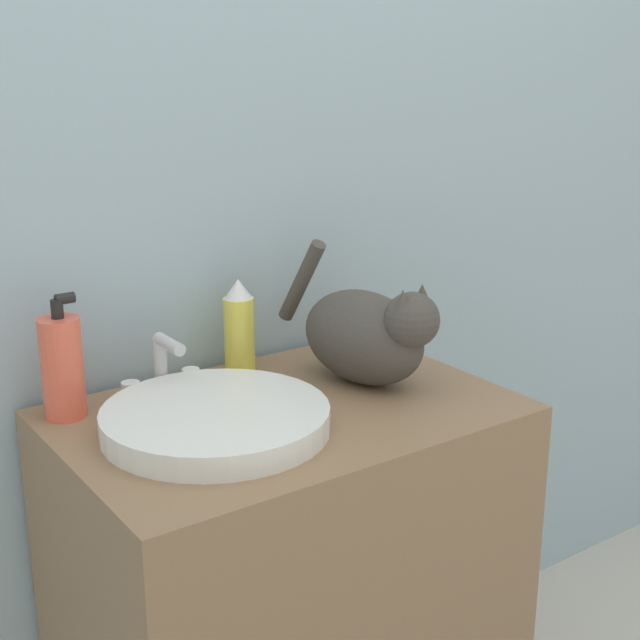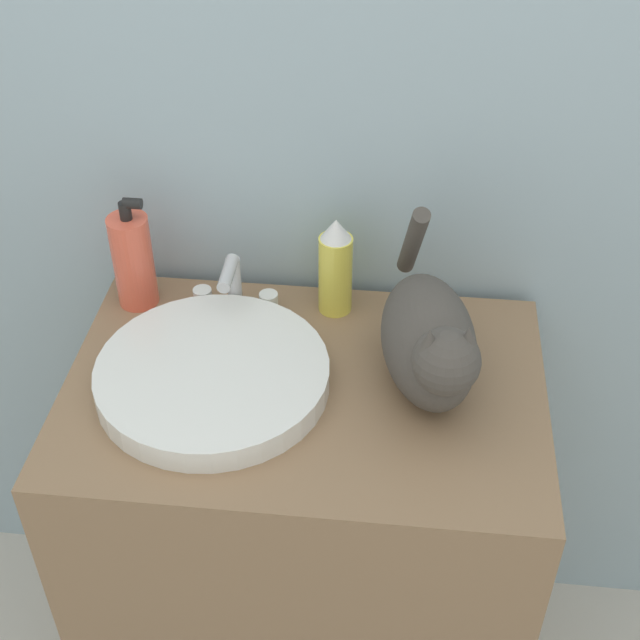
% 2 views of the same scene
% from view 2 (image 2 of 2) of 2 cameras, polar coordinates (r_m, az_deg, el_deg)
% --- Properties ---
extents(wall_back, '(6.00, 0.05, 2.50)m').
position_cam_2_polar(wall_back, '(1.40, 0.33, 17.04)').
color(wall_back, '#9EB7C6').
rests_on(wall_back, ground_plane).
extents(vanity_cabinet, '(0.75, 0.52, 0.83)m').
position_cam_2_polar(vanity_cabinet, '(1.69, -0.85, -14.46)').
color(vanity_cabinet, '#8C6B4C').
rests_on(vanity_cabinet, ground_plane).
extents(sink_basin, '(0.36, 0.36, 0.04)m').
position_cam_2_polar(sink_basin, '(1.38, -6.89, -3.57)').
color(sink_basin, white).
rests_on(sink_basin, vanity_cabinet).
extents(faucet, '(0.15, 0.10, 0.11)m').
position_cam_2_polar(faucet, '(1.50, -5.55, 2.02)').
color(faucet, silver).
rests_on(faucet, vanity_cabinet).
extents(cat, '(0.19, 0.37, 0.25)m').
position_cam_2_polar(cat, '(1.33, 7.06, -1.36)').
color(cat, '#47423D').
rests_on(cat, vanity_cabinet).
extents(soap_bottle, '(0.07, 0.07, 0.21)m').
position_cam_2_polar(soap_bottle, '(1.53, -11.87, 3.79)').
color(soap_bottle, '#EF6047').
rests_on(soap_bottle, vanity_cabinet).
extents(spray_bottle, '(0.06, 0.06, 0.18)m').
position_cam_2_polar(spray_bottle, '(1.48, 1.00, 3.42)').
color(spray_bottle, '#EADB4C').
rests_on(spray_bottle, vanity_cabinet).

